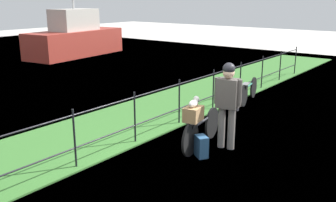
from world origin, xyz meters
TOP-DOWN VIEW (x-y plane):
  - ground_plane at (0.00, 0.00)m, footprint 60.00×60.00m
  - grass_strip at (0.00, 3.10)m, footprint 27.00×2.40m
  - iron_fence at (-0.00, 2.06)m, footprint 18.04×0.04m
  - bicycle_main at (0.64, 0.89)m, footprint 1.71×0.34m
  - wooden_crate at (0.25, 0.83)m, footprint 0.43×0.33m
  - terrier_dog at (0.27, 0.83)m, footprint 0.32×0.18m
  - cyclist_person at (0.88, 0.48)m, footprint 0.32×0.53m
  - backpack_on_paving at (0.23, 0.63)m, footprint 0.31×0.33m
  - mooring_bollard at (3.29, 1.56)m, footprint 0.20×0.20m
  - bicycle_parked at (4.25, 1.65)m, footprint 1.61×0.38m
  - moored_boat_near at (7.05, 12.59)m, footprint 5.48×2.51m

SIDE VIEW (x-z plane):
  - ground_plane at x=0.00m, z-range 0.00..0.00m
  - grass_strip at x=0.00m, z-range 0.00..0.03m
  - backpack_on_paving at x=0.23m, z-range 0.00..0.40m
  - mooring_bollard at x=3.29m, z-range 0.00..0.48m
  - bicycle_parked at x=4.25m, z-range 0.02..0.63m
  - bicycle_main at x=0.64m, z-range 0.02..0.67m
  - iron_fence at x=0.00m, z-range 0.08..1.14m
  - wooden_crate at x=0.25m, z-range 0.65..0.91m
  - moored_boat_near at x=7.05m, z-range -1.09..2.82m
  - terrier_dog at x=0.27m, z-range 0.90..1.08m
  - cyclist_person at x=0.88m, z-range 0.16..1.84m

